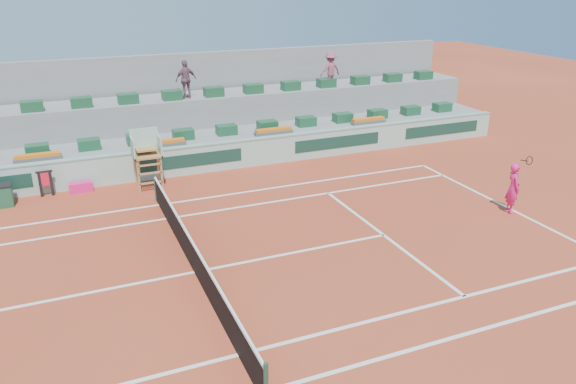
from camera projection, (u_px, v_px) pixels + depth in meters
name	position (u px, v px, depth m)	size (l,w,h in m)	color
ground	(195.00, 272.00, 16.34)	(90.00, 90.00, 0.00)	#9B351E
seating_tier_lower	(136.00, 152.00, 25.30)	(36.00, 4.00, 1.20)	gray
seating_tier_upper	(130.00, 128.00, 26.42)	(36.00, 2.40, 2.60)	gray
stadium_back_wall	(123.00, 102.00, 27.47)	(36.00, 0.40, 4.40)	gray
player_bag	(81.00, 187.00, 22.24)	(0.90, 0.40, 0.40)	#F21F78
spectator_mid	(186.00, 79.00, 26.10)	(1.04, 0.43, 1.78)	#785061
spectator_right	(330.00, 70.00, 28.80)	(1.13, 0.65, 1.75)	#8D4659
court_lines	(195.00, 272.00, 16.34)	(23.89, 11.09, 0.01)	white
tennis_net	(194.00, 256.00, 16.14)	(0.10, 11.97, 1.10)	black
advertising_hoarding	(145.00, 165.00, 23.41)	(36.00, 0.34, 1.26)	#9DC6B5
umpire_chair	(146.00, 151.00, 22.21)	(1.10, 0.90, 2.40)	#A06F3D
seat_row_lower	(138.00, 139.00, 24.23)	(32.90, 0.60, 0.44)	#194D2D
seat_row_upper	(128.00, 99.00, 25.35)	(32.90, 0.60, 0.44)	#194D2D
flower_planters	(104.00, 150.00, 23.04)	(26.80, 0.36, 0.28)	#535353
drink_cooler_a	(2.00, 195.00, 20.82)	(0.79, 0.68, 0.84)	#1A4F32
towel_rack	(45.00, 181.00, 21.68)	(0.62, 0.10, 1.03)	black
tennis_player	(513.00, 188.00, 20.13)	(0.65, 0.96, 2.28)	#F21F78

